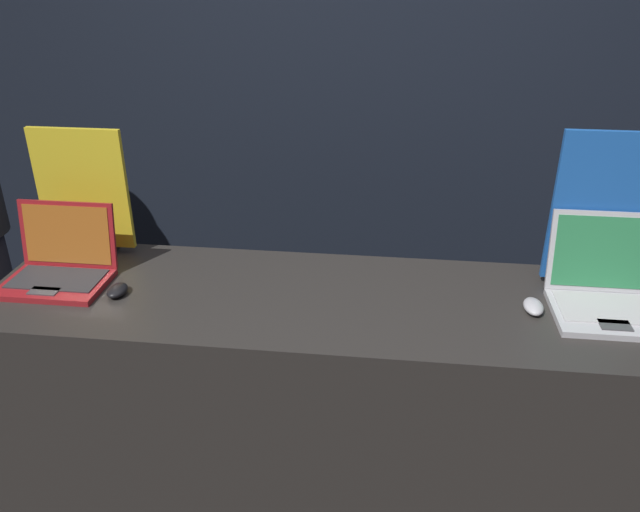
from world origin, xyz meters
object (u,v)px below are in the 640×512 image
at_px(mouse_front, 117,290).
at_px(promo_stand_back, 603,215).
at_px(laptop_front, 60,264).
at_px(laptop_back, 604,289).
at_px(mouse_back, 533,306).
at_px(promo_stand_front, 83,195).

relative_size(mouse_front, promo_stand_back, 0.18).
relative_size(laptop_front, laptop_back, 1.05).
xyz_separation_m(mouse_back, promo_stand_back, (0.22, 0.20, 0.24)).
distance_m(mouse_front, laptop_back, 1.57).
xyz_separation_m(mouse_front, laptop_back, (1.57, 0.11, 0.05)).
xyz_separation_m(laptop_back, mouse_back, (-0.22, -0.05, -0.05)).
bearing_deg(mouse_front, laptop_back, 3.86).
relative_size(mouse_front, promo_stand_front, 0.20).
relative_size(mouse_front, mouse_back, 0.91).
distance_m(promo_stand_front, promo_stand_back, 1.80).
relative_size(laptop_front, promo_stand_front, 0.73).
bearing_deg(promo_stand_front, mouse_back, -9.37).
height_order(mouse_front, mouse_back, same).
bearing_deg(promo_stand_front, promo_stand_back, -1.80).
bearing_deg(laptop_back, promo_stand_back, 90.00).
distance_m(mouse_front, promo_stand_front, 0.44).
bearing_deg(laptop_back, laptop_front, -179.19).
bearing_deg(promo_stand_back, mouse_front, -170.62).
xyz_separation_m(laptop_front, promo_stand_front, (0.00, 0.24, 0.17)).
bearing_deg(mouse_back, promo_stand_front, 170.63).
xyz_separation_m(mouse_front, promo_stand_back, (1.57, 0.26, 0.24)).
relative_size(laptop_back, mouse_back, 3.15).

